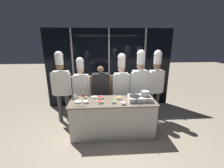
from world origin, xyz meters
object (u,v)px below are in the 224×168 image
object	(u,v)px
prep_bowl_rice	(123,103)
prep_bowl_bean_sprouts	(78,102)
prep_bowl_soy_glaze	(85,99)
serving_spoon_slotted	(83,106)
prep_bowl_onion	(86,102)
chef_head	(61,82)
chef_pastry	(140,81)
chef_apprentice	(156,79)
frying_pan	(135,95)
prep_bowl_chili_flakes	(100,102)
chef_line	(121,82)
prep_bowl_noodles	(94,97)
chef_sous	(81,85)
portable_stove	(140,98)
squeeze_bottle_chili	(83,95)
stock_pot	(145,93)
prep_bowl_carrots	(118,98)
squeeze_bottle_clear	(75,97)
prep_bowl_scallions	(114,102)
prep_bowl_bell_pepper	(100,97)
person_guest	(101,88)

from	to	relation	value
prep_bowl_rice	prep_bowl_bean_sprouts	world-z (taller)	prep_bowl_rice
prep_bowl_soy_glaze	serving_spoon_slotted	bearing A→B (deg)	-93.58
prep_bowl_onion	chef_head	size ratio (longest dim) A/B	0.07
chef_pastry	chef_apprentice	size ratio (longest dim) A/B	1.01
frying_pan	prep_bowl_bean_sprouts	size ratio (longest dim) A/B	2.86
chef_head	prep_bowl_chili_flakes	bearing A→B (deg)	146.97
prep_bowl_rice	chef_pastry	world-z (taller)	chef_pastry
prep_bowl_bean_sprouts	chef_line	bearing A→B (deg)	33.78
prep_bowl_noodles	chef_sous	xyz separation A→B (m)	(-0.37, 0.50, 0.17)
frying_pan	prep_bowl_rice	world-z (taller)	frying_pan
portable_stove	prep_bowl_soy_glaze	world-z (taller)	portable_stove
squeeze_bottle_chili	chef_pastry	distance (m)	1.63
stock_pot	prep_bowl_onion	bearing A→B (deg)	-177.59
prep_bowl_bean_sprouts	stock_pot	bearing A→B (deg)	1.41
chef_head	chef_apprentice	world-z (taller)	chef_apprentice
stock_pot	prep_bowl_carrots	distance (m)	0.66
portable_stove	prep_bowl_soy_glaze	distance (m)	1.32
stock_pot	squeeze_bottle_clear	xyz separation A→B (m)	(-1.69, 0.11, -0.11)
prep_bowl_chili_flakes	prep_bowl_carrots	xyz separation A→B (m)	(0.45, 0.22, 0.00)
chef_line	prep_bowl_carrots	bearing A→B (deg)	71.55
squeeze_bottle_clear	prep_bowl_scallions	world-z (taller)	squeeze_bottle_clear
portable_stove	serving_spoon_slotted	xyz separation A→B (m)	(-1.34, -0.25, -0.05)
prep_bowl_onion	prep_bowl_scallions	world-z (taller)	prep_bowl_scallions
prep_bowl_carrots	chef_apprentice	world-z (taller)	chef_apprentice
prep_bowl_chili_flakes	prep_bowl_scallions	distance (m)	0.31
prep_bowl_bell_pepper	prep_bowl_noodles	xyz separation A→B (m)	(-0.17, 0.07, -0.01)
portable_stove	prep_bowl_bell_pepper	bearing A→B (deg)	169.05
prep_bowl_soy_glaze	serving_spoon_slotted	xyz separation A→B (m)	(-0.02, -0.37, -0.02)
prep_bowl_chili_flakes	chef_sous	size ratio (longest dim) A/B	0.07
prep_bowl_noodles	serving_spoon_slotted	world-z (taller)	prep_bowl_noodles
chef_line	prep_bowl_rice	bearing A→B (deg)	80.95
prep_bowl_bell_pepper	chef_sous	world-z (taller)	chef_sous
prep_bowl_onion	prep_bowl_scallions	xyz separation A→B (m)	(0.65, -0.07, 0.00)
squeeze_bottle_clear	chef_sous	distance (m)	0.65
prep_bowl_chili_flakes	prep_bowl_rice	bearing A→B (deg)	-13.31
prep_bowl_bean_sprouts	prep_bowl_carrots	world-z (taller)	prep_bowl_carrots
prep_bowl_carrots	chef_sous	bearing A→B (deg)	147.65
prep_bowl_soy_glaze	chef_head	xyz separation A→B (m)	(-0.71, 0.61, 0.27)
prep_bowl_rice	prep_bowl_scallions	size ratio (longest dim) A/B	1.09
squeeze_bottle_chili	prep_bowl_carrots	distance (m)	0.90
prep_bowl_scallions	serving_spoon_slotted	world-z (taller)	prep_bowl_scallions
frying_pan	prep_bowl_bell_pepper	bearing A→B (deg)	167.10
prep_bowl_onion	prep_bowl_scallions	bearing A→B (deg)	-6.22
stock_pot	squeeze_bottle_chili	size ratio (longest dim) A/B	1.43
prep_bowl_chili_flakes	person_guest	bearing A→B (deg)	89.08
portable_stove	prep_bowl_carrots	xyz separation A→B (m)	(-0.50, 0.12, -0.03)
prep_bowl_bell_pepper	frying_pan	bearing A→B (deg)	-12.90
serving_spoon_slotted	chef_sous	xyz separation A→B (m)	(-0.15, 1.00, 0.19)
prep_bowl_chili_flakes	prep_bowl_carrots	distance (m)	0.50
chef_pastry	chef_apprentice	distance (m)	0.48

